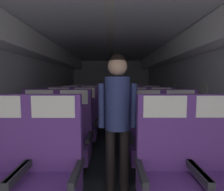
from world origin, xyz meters
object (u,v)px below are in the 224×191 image
Objects in this scene: seat_c_left_window at (59,123)px; seat_b_left_aisle at (74,138)px; seat_b_right_window at (147,139)px; seat_e_right_window at (129,108)px; seat_b_right_aisle at (182,139)px; seat_e_left_window at (78,108)px; seat_e_right_aisle at (145,108)px; seat_a_left_aisle at (52,173)px; seat_d_left_aisle at (90,114)px; seat_e_left_aisle at (95,108)px; flight_attendant at (118,109)px; seat_a_right_aisle at (221,172)px; seat_c_right_window at (137,123)px; seat_d_left_window at (70,114)px; seat_c_left_aisle at (85,123)px; seat_b_left_window at (39,138)px; seat_d_right_aisle at (152,114)px; seat_d_right_window at (132,114)px; seat_a_right_window at (167,172)px; seat_c_right_aisle at (163,123)px.

seat_b_left_aisle is at bearing -61.20° from seat_c_left_window.
seat_b_right_window is 2.73m from seat_e_right_window.
seat_b_right_aisle is 0.49m from seat_b_right_window.
seat_e_left_window and seat_e_right_aisle have the same top height.
seat_a_left_aisle and seat_d_left_aisle have the same top height.
seat_e_left_aisle is 0.74× the size of flight_attendant.
seat_a_right_aisle is at bearing -43.43° from flight_attendant.
seat_a_left_aisle is at bearing -112.52° from seat_e_right_aisle.
seat_d_left_window is (-1.50, 0.92, 0.00)m from seat_c_right_window.
seat_b_left_aisle and seat_e_right_window have the same top height.
seat_c_left_window is 0.74× the size of flight_attendant.
seat_d_left_window is (-0.51, 0.91, 0.00)m from seat_c_left_aisle.
seat_a_right_aisle is 3.89m from seat_e_left_aisle.
seat_b_right_aisle and seat_c_right_window have the same top height.
seat_a_left_aisle and seat_e_right_window have the same top height.
seat_e_left_window is (0.01, 0.91, 0.00)m from seat_d_left_window.
seat_b_left_window and seat_e_left_aisle have the same top height.
seat_e_right_window is (1.51, 0.00, 0.00)m from seat_e_left_window.
seat_d_right_aisle is 0.74× the size of flight_attendant.
seat_c_left_window is 1.88m from seat_e_left_aisle.
seat_c_left_window is 1.00× the size of seat_e_left_window.
seat_d_left_aisle and seat_d_right_window have the same top height.
seat_c_left_window is at bearing -129.54° from seat_e_right_window.
seat_b_left_window and seat_b_left_aisle have the same top height.
seat_b_left_aisle is (0.49, 0.01, 0.00)m from seat_b_left_window.
seat_b_left_aisle is 1.00× the size of seat_d_right_aisle.
seat_a_right_window is 1.00× the size of seat_c_left_aisle.
seat_e_left_aisle is at bearing 89.71° from seat_b_left_aisle.
seat_c_left_aisle and seat_d_right_aisle have the same top height.
seat_a_right_aisle is at bearing -90.04° from seat_c_right_aisle.
seat_a_right_window is 3.62m from seat_e_right_aisle.
seat_c_left_aisle is 1.00× the size of seat_d_right_window.
seat_c_left_window is 1.00× the size of seat_e_left_aisle.
seat_a_right_aisle and seat_e_right_window have the same top height.
seat_b_left_aisle is 1.00× the size of seat_c_right_aisle.
seat_a_left_aisle is at bearing -74.49° from seat_c_left_window.
seat_a_right_aisle is 1.00× the size of seat_d_right_window.
seat_e_left_aisle is (0.00, 3.60, 0.00)m from seat_a_left_aisle.
seat_b_right_aisle and seat_d_left_window have the same top height.
flight_attendant is at bearing -134.24° from seat_b_right_window.
seat_c_right_window and seat_e_right_window have the same top height.
seat_d_left_window is at bearing -90.37° from seat_e_left_window.
seat_b_left_window is (-0.50, 0.90, 0.00)m from seat_a_left_aisle.
seat_e_right_aisle is (1.99, 0.88, 0.00)m from seat_d_left_window.
seat_d_right_aisle is at bearing 79.73° from seat_a_right_window.
seat_e_left_window is (-1.99, 1.80, 0.00)m from seat_c_right_aisle.
seat_c_left_aisle is 2.33m from seat_e_right_aisle.
seat_d_left_window is at bearing 179.81° from seat_d_right_window.
seat_b_left_aisle is 2.75m from seat_e_left_window.
seat_a_left_aisle is at bearing -105.61° from seat_e_right_window.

